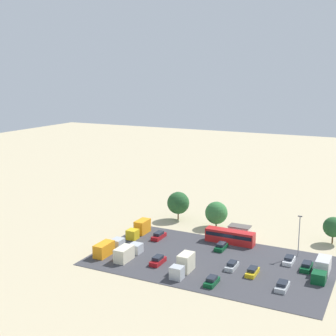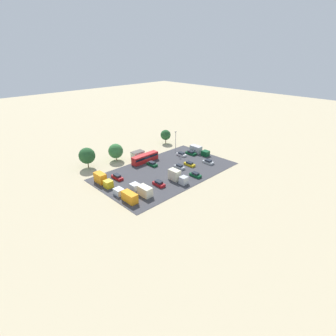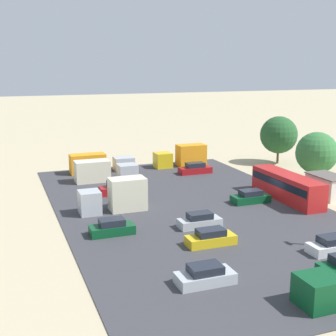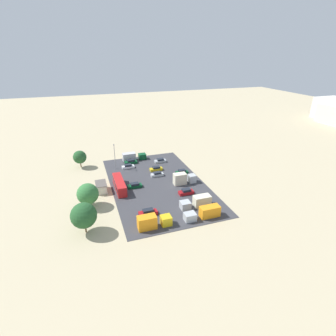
# 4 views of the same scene
# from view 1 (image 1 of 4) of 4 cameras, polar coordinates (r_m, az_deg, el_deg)

# --- Properties ---
(ground_plane) EXTENTS (400.00, 400.00, 0.00)m
(ground_plane) POSITION_cam_1_polar(r_m,az_deg,el_deg) (108.95, 7.24, -9.32)
(ground_plane) COLOR tan
(parking_lot_surface) EXTENTS (49.19, 28.51, 0.08)m
(parking_lot_surface) POSITION_cam_1_polar(r_m,az_deg,el_deg) (99.82, 5.21, -11.26)
(parking_lot_surface) COLOR #38383D
(parking_lot_surface) RESTS_ON ground
(shed_building) EXTENTS (5.13, 3.16, 2.71)m
(shed_building) POSITION_cam_1_polar(r_m,az_deg,el_deg) (114.32, 8.72, -7.62)
(shed_building) COLOR silver
(shed_building) RESTS_ON ground
(bus) EXTENTS (11.40, 2.63, 3.06)m
(bus) POSITION_cam_1_polar(r_m,az_deg,el_deg) (109.58, 7.57, -8.24)
(bus) COLOR red
(bus) RESTS_ON ground
(parked_car_0) EXTENTS (1.77, 4.40, 1.44)m
(parked_car_0) POSITION_cam_1_polar(r_m,az_deg,el_deg) (94.56, 10.25, -12.33)
(parked_car_0) COLOR gold
(parked_car_0) RESTS_ON ground
(parked_car_1) EXTENTS (1.74, 4.22, 1.45)m
(parked_car_1) POSITION_cam_1_polar(r_m,az_deg,el_deg) (96.61, 7.80, -11.71)
(parked_car_1) COLOR #ADB2B7
(parked_car_1) RESTS_ON ground
(parked_car_2) EXTENTS (1.93, 4.57, 1.54)m
(parked_car_2) POSITION_cam_1_polar(r_m,az_deg,el_deg) (99.23, 16.54, -11.43)
(parked_car_2) COLOR #0C4723
(parked_car_2) RESTS_ON ground
(parked_car_3) EXTENTS (1.88, 4.38, 1.48)m
(parked_car_3) POSITION_cam_1_polar(r_m,az_deg,el_deg) (106.04, 6.51, -9.50)
(parked_car_3) COLOR #0C4723
(parked_car_3) RESTS_ON ground
(parked_car_4) EXTENTS (1.98, 4.29, 1.43)m
(parked_car_4) POSITION_cam_1_polar(r_m,az_deg,el_deg) (89.95, 13.75, -13.79)
(parked_car_4) COLOR #ADB2B7
(parked_car_4) RESTS_ON ground
(parked_car_5) EXTENTS (1.86, 4.35, 1.43)m
(parked_car_5) POSITION_cam_1_polar(r_m,az_deg,el_deg) (101.52, 14.53, -10.81)
(parked_car_5) COLOR silver
(parked_car_5) RESTS_ON ground
(parked_car_6) EXTENTS (1.81, 4.77, 1.59)m
(parked_car_6) POSITION_cam_1_polar(r_m,az_deg,el_deg) (111.85, -1.14, -8.26)
(parked_car_6) COLOR maroon
(parked_car_6) RESTS_ON ground
(parked_car_7) EXTENTS (1.88, 4.38, 1.65)m
(parked_car_7) POSITION_cam_1_polar(r_m,az_deg,el_deg) (97.92, -1.25, -11.22)
(parked_car_7) COLOR maroon
(parked_car_7) RESTS_ON ground
(parked_car_8) EXTENTS (1.83, 4.14, 1.50)m
(parked_car_8) POSITION_cam_1_polar(r_m,az_deg,el_deg) (89.59, 5.35, -13.57)
(parked_car_8) COLOR #0C4723
(parked_car_8) RESTS_ON ground
(parked_truck_0) EXTENTS (2.40, 8.15, 3.28)m
(parked_truck_0) POSITION_cam_1_polar(r_m,az_deg,el_deg) (114.29, -3.47, -7.40)
(parked_truck_0) COLOR gold
(parked_truck_0) RESTS_ON ground
(parked_truck_1) EXTENTS (2.52, 8.46, 2.88)m
(parked_truck_1) POSITION_cam_1_polar(r_m,az_deg,el_deg) (100.72, -4.97, -10.20)
(parked_truck_1) COLOR #ADB2B7
(parked_truck_1) RESTS_ON ground
(parked_truck_2) EXTENTS (2.39, 7.21, 3.54)m
(parked_truck_2) POSITION_cam_1_polar(r_m,az_deg,el_deg) (93.46, 1.90, -11.75)
(parked_truck_2) COLOR #ADB2B7
(parked_truck_2) RESTS_ON ground
(parked_truck_3) EXTENTS (2.36, 9.37, 2.81)m
(parked_truck_3) POSITION_cam_1_polar(r_m,az_deg,el_deg) (103.85, -7.34, -9.59)
(parked_truck_3) COLOR #ADB2B7
(parked_truck_3) RESTS_ON ground
(parked_truck_4) EXTENTS (2.55, 8.89, 2.95)m
(parked_truck_4) POSITION_cam_1_polar(r_m,az_deg,el_deg) (97.24, 18.26, -11.58)
(parked_truck_4) COLOR #0C4723
(parked_truck_4) RESTS_ON ground
(tree_near_shed) EXTENTS (5.71, 5.71, 6.67)m
(tree_near_shed) POSITION_cam_1_polar(r_m,az_deg,el_deg) (119.49, 5.92, -5.46)
(tree_near_shed) COLOR brown
(tree_near_shed) RESTS_ON ground
(tree_apron_mid) EXTENTS (4.66, 4.66, 6.28)m
(tree_apron_mid) POSITION_cam_1_polar(r_m,az_deg,el_deg) (114.36, 19.50, -6.81)
(tree_apron_mid) COLOR brown
(tree_apron_mid) RESTS_ON ground
(tree_apron_far) EXTENTS (5.92, 5.92, 7.59)m
(tree_apron_far) POSITION_cam_1_polar(r_m,az_deg,el_deg) (124.73, 1.26, -4.28)
(tree_apron_far) COLOR brown
(tree_apron_far) RESTS_ON ground
(light_pole_lot_centre) EXTENTS (0.90, 0.28, 9.07)m
(light_pole_lot_centre) POSITION_cam_1_polar(r_m,az_deg,el_deg) (103.75, 15.69, -7.80)
(light_pole_lot_centre) COLOR gray
(light_pole_lot_centre) RESTS_ON ground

